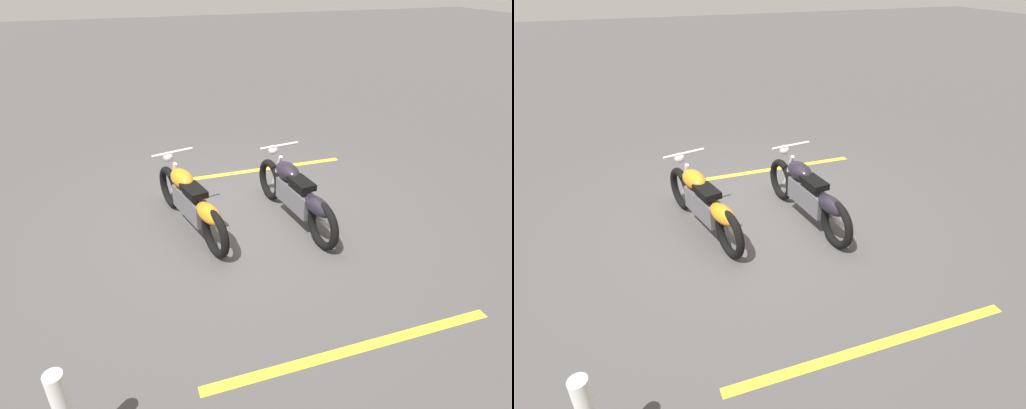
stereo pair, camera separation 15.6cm
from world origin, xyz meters
The scene contains 5 objects.
ground_plane centered at (0.00, 0.00, 0.00)m, with size 60.00×60.00×0.00m, color #474444.
motorcycle_bright_foreground centered at (0.06, -0.73, 0.46)m, with size 2.20×0.79×1.04m.
motorcycle_dark_foreground centered at (0.32, 0.76, 0.46)m, with size 2.23×0.64×1.04m.
parking_stripe_near centered at (-1.63, 0.88, 0.00)m, with size 3.20×0.12×0.01m, color yellow.
parking_stripe_mid centered at (2.78, 0.38, 0.00)m, with size 3.20×0.12×0.01m, color yellow.
Camera 2 is at (5.31, -1.69, 3.37)m, focal length 30.18 mm.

